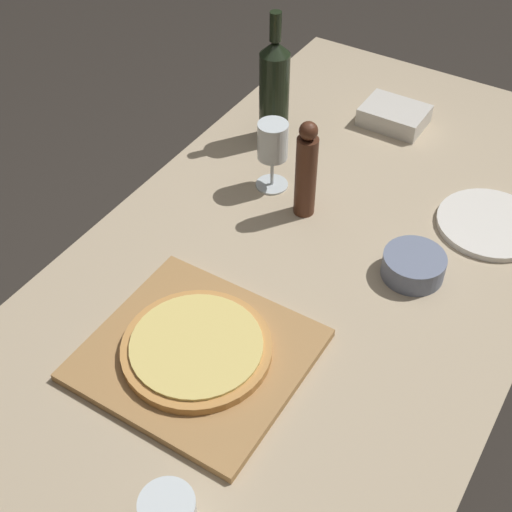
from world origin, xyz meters
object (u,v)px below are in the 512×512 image
Objects in this scene: pepper_mill at (306,171)px; wine_glass at (273,144)px; small_bowl at (413,266)px; pizza at (197,348)px; wine_bottle at (274,89)px.

wine_glass is (-0.11, 0.04, 0.00)m from pepper_mill.
wine_glass is at bearing 165.54° from small_bowl.
wine_glass reaches higher than pizza.
pepper_mill is at bearing 168.40° from small_bowl.
pizza is at bearing -85.76° from pepper_mill.
pizza is 2.14× the size of small_bowl.
pizza is at bearing -70.46° from wine_bottle.
pepper_mill is 0.12m from wine_glass.
pizza is 0.48m from small_bowl.
wine_bottle is at bearing 133.83° from pepper_mill.
pizza is 0.83× the size of wine_bottle.
wine_bottle is at bearing 150.86° from small_bowl.
pizza is at bearing -74.26° from wine_glass.
wine_glass is (-0.14, 0.51, 0.09)m from pizza.
wine_bottle reaches higher than small_bowl.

